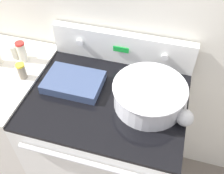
# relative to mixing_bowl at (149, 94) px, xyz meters

# --- Properties ---
(kitchen_wall) EXTENTS (8.00, 0.05, 2.50)m
(kitchen_wall) POSITION_rel_mixing_bowl_xyz_m (-0.21, 0.36, 0.24)
(kitchen_wall) COLOR silver
(kitchen_wall) RESTS_ON ground_plane
(stove_range) EXTENTS (0.82, 0.69, 0.94)m
(stove_range) POSITION_rel_mixing_bowl_xyz_m (-0.21, -0.01, -0.54)
(stove_range) COLOR white
(stove_range) RESTS_ON ground_plane
(control_panel) EXTENTS (0.82, 0.07, 0.19)m
(control_panel) POSITION_rel_mixing_bowl_xyz_m (-0.21, 0.30, 0.02)
(control_panel) COLOR white
(control_panel) RESTS_ON stove_range
(side_counter) EXTENTS (0.59, 0.66, 0.95)m
(side_counter) POSITION_rel_mixing_bowl_xyz_m (-0.92, -0.01, -0.54)
(side_counter) COLOR silver
(side_counter) RESTS_ON ground_plane
(mixing_bowl) EXTENTS (0.36, 0.36, 0.13)m
(mixing_bowl) POSITION_rel_mixing_bowl_xyz_m (0.00, 0.00, 0.00)
(mixing_bowl) COLOR silver
(mixing_bowl) RESTS_ON stove_range
(casserole_dish) EXTENTS (0.30, 0.22, 0.05)m
(casserole_dish) POSITION_rel_mixing_bowl_xyz_m (-0.41, 0.02, -0.04)
(casserole_dish) COLOR #38476B
(casserole_dish) RESTS_ON stove_range
(ladle) EXTENTS (0.08, 0.29, 0.08)m
(ladle) POSITION_rel_mixing_bowl_xyz_m (0.18, -0.06, -0.03)
(ladle) COLOR #B7B7B7
(ladle) RESTS_ON stove_range
(spice_jar_yellow_cap) EXTENTS (0.05, 0.05, 0.09)m
(spice_jar_yellow_cap) POSITION_rel_mixing_bowl_xyz_m (-0.69, -0.01, -0.01)
(spice_jar_yellow_cap) COLOR gray
(spice_jar_yellow_cap) RESTS_ON side_counter
(spice_jar_red_cap) EXTENTS (0.05, 0.05, 0.13)m
(spice_jar_red_cap) POSITION_rel_mixing_bowl_xyz_m (-0.76, 0.13, 0.00)
(spice_jar_red_cap) COLOR beige
(spice_jar_red_cap) RESTS_ON side_counter
(spice_jar_white_cap) EXTENTS (0.05, 0.05, 0.09)m
(spice_jar_white_cap) POSITION_rel_mixing_bowl_xyz_m (-0.82, 0.14, -0.01)
(spice_jar_white_cap) COLOR beige
(spice_jar_white_cap) RESTS_ON side_counter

